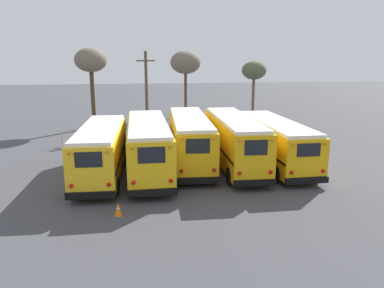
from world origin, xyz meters
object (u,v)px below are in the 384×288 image
Objects in this scene: utility_pole at (146,90)px; school_bus_4 at (275,141)px; school_bus_1 at (148,145)px; bare_tree_0 at (185,63)px; bare_tree_1 at (254,71)px; bare_tree_2 at (91,62)px; school_bus_2 at (190,139)px; school_bus_0 at (101,150)px; school_bus_3 at (234,140)px; traffic_cone at (118,209)px.

school_bus_4 is at bearing -58.41° from utility_pole.
utility_pole reaches higher than school_bus_1.
school_bus_1 is at bearing -102.77° from bare_tree_0.
bare_tree_2 is (-18.18, -3.82, 1.19)m from bare_tree_1.
bare_tree_1 reaches higher than school_bus_2.
school_bus_0 is 25.25m from bare_tree_0.
bare_tree_0 is at bearing 77.23° from school_bus_1.
school_bus_4 is (11.43, 1.13, -0.06)m from school_bus_0.
school_bus_1 is 5.76m from school_bus_3.
school_bus_0 is 26.32m from bare_tree_1.
school_bus_2 reaches higher than school_bus_0.
bare_tree_1 is (7.77, -2.80, -0.92)m from bare_tree_0.
bare_tree_0 is at bearing 98.51° from school_bus_4.
school_bus_4 is 21.47m from bare_tree_2.
bare_tree_1 reaches higher than school_bus_3.
school_bus_0 is 1.22× the size of utility_pole.
bare_tree_0 is 8.31m from bare_tree_1.
school_bus_2 is 2.99m from school_bus_3.
school_bus_1 is 1.33× the size of utility_pole.
school_bus_1 is 17.95m from bare_tree_2.
traffic_cone is at bearing -119.07° from school_bus_2.
school_bus_4 is (8.58, 0.79, -0.17)m from school_bus_1.
utility_pole is 14.16m from bare_tree_1.
school_bus_2 is 22.14m from bare_tree_0.
bare_tree_2 reaches higher than utility_pole.
school_bus_3 is 14.81m from utility_pole.
school_bus_4 is at bearing -102.80° from bare_tree_1.
traffic_cone is (-14.61, -26.72, -5.21)m from bare_tree_1.
school_bus_2 is at bearing 162.68° from school_bus_3.
bare_tree_2 is at bearing -168.12° from bare_tree_1.
traffic_cone is (3.57, -22.90, -6.40)m from bare_tree_2.
bare_tree_1 is at bearing 61.34° from traffic_cone.
bare_tree_2 reaches higher than bare_tree_1.
utility_pole is (3.13, 14.64, 2.32)m from school_bus_0.
utility_pole is 0.96× the size of bare_tree_2.
school_bus_4 is 1.27× the size of bare_tree_2.
bare_tree_0 is at bearing 70.95° from school_bus_0.
bare_tree_1 is at bearing 25.22° from utility_pole.
bare_tree_0 is at bearing 160.18° from bare_tree_1.
school_bus_2 reaches higher than traffic_cone.
bare_tree_0 is 12.34m from bare_tree_2.
bare_tree_2 is at bearing 97.82° from school_bus_0.
bare_tree_0 is 12.19× the size of traffic_cone.
bare_tree_0 is at bearing 60.57° from utility_pole.
school_bus_4 is at bearing 5.65° from school_bus_0.
school_bus_1 is at bearing -72.58° from bare_tree_2.
bare_tree_2 is at bearing 107.42° from school_bus_1.
bare_tree_2 is at bearing 118.34° from school_bus_2.
traffic_cone is at bearing -135.76° from school_bus_3.
school_bus_2 is (5.72, 1.93, 0.08)m from school_bus_0.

